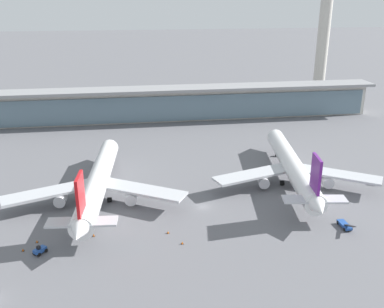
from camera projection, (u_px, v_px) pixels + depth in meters
name	position (u px, v px, depth m)	size (l,w,h in m)	color
ground_plane	(203.00, 207.00, 117.30)	(1200.00, 1200.00, 0.00)	slate
airliner_left_stand	(98.00, 182.00, 119.44)	(49.29, 64.34, 17.12)	white
airliner_centre_stand	(293.00, 167.00, 130.11)	(48.99, 64.24, 17.12)	white
service_truck_under_wing_blue	(345.00, 225.00, 106.51)	(2.00, 6.83, 2.70)	#234C9E
service_truck_mid_apron_blue	(40.00, 250.00, 95.99)	(3.11, 3.30, 2.05)	#234C9E
service_truck_by_tail_olive	(376.00, 181.00, 131.23)	(3.00, 3.33, 2.05)	olive
terminal_building	(170.00, 103.00, 194.61)	(186.51, 12.80, 15.20)	beige
control_tower	(325.00, 17.00, 232.05)	(12.00, 12.00, 77.63)	beige
safety_cone_alpha	(94.00, 235.00, 102.98)	(0.62, 0.62, 0.70)	orange
safety_cone_bravo	(168.00, 232.00, 104.25)	(0.62, 0.62, 0.70)	orange
safety_cone_charlie	(37.00, 241.00, 100.46)	(0.62, 0.62, 0.70)	orange
safety_cone_delta	(182.00, 243.00, 99.83)	(0.62, 0.62, 0.70)	orange
safety_cone_echo	(23.00, 250.00, 97.12)	(0.62, 0.62, 0.70)	orange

